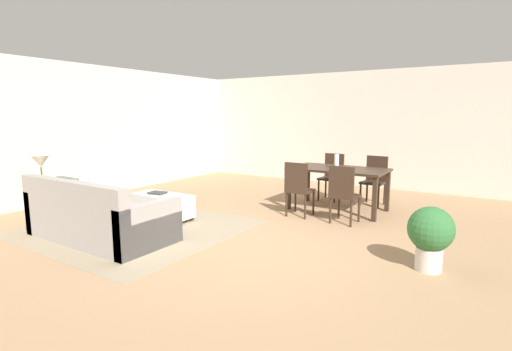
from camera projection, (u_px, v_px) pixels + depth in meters
ground_plane at (250, 244)px, 5.07m from camera, size 10.80×10.80×0.00m
wall_back at (368, 129)px, 9.01m from camera, size 9.00×0.12×2.70m
wall_left at (77, 132)px, 7.69m from camera, size 0.12×11.00×2.70m
area_rug at (135, 227)px, 5.81m from camera, size 3.00×2.80×0.01m
couch at (98, 218)px, 5.25m from camera, size 2.08×1.00×0.86m
ottoman_table at (163, 205)px, 6.24m from camera, size 1.02×0.47×0.42m
side_table at (44, 196)px, 5.94m from camera, size 0.40×0.40×0.55m
table_lamp at (41, 163)px, 5.86m from camera, size 0.26×0.26×0.52m
dining_table at (338, 173)px, 6.79m from camera, size 1.66×0.92×0.76m
dining_chair_near_left at (298, 186)px, 6.36m from camera, size 0.41×0.41×0.92m
dining_chair_near_right at (343, 191)px, 5.93m from camera, size 0.42×0.42×0.92m
dining_chair_far_left at (332, 174)px, 7.70m from camera, size 0.41×0.41×0.92m
dining_chair_far_right at (375, 177)px, 7.25m from camera, size 0.42×0.42×0.92m
vase_centerpiece at (337, 161)px, 6.72m from camera, size 0.08×0.08×0.25m
book_on_ottoman at (157, 193)px, 6.25m from camera, size 0.29×0.24×0.03m
potted_plant at (431, 233)px, 4.16m from camera, size 0.49×0.49×0.71m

